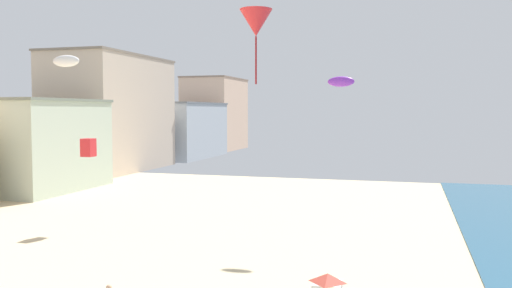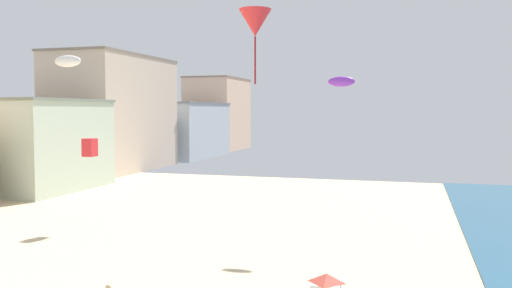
# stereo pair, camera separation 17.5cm
# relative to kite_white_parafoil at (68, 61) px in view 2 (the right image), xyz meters

# --- Properties ---
(boardwalk_hotel_mid) EXTENTS (16.05, 14.66, 10.20)m
(boardwalk_hotel_mid) POSITION_rel_kite_white_parafoil_xyz_m (-16.91, 14.14, -7.64)
(boardwalk_hotel_mid) COLOR #B7C6B2
(boardwalk_hotel_mid) RESTS_ON ground
(boardwalk_hotel_far) EXTENTS (10.94, 21.65, 17.02)m
(boardwalk_hotel_far) POSITION_rel_kite_white_parafoil_xyz_m (-16.91, 34.12, -4.23)
(boardwalk_hotel_far) COLOR #C6B29E
(boardwalk_hotel_far) RESTS_ON ground
(boardwalk_hotel_distant) EXTENTS (13.34, 21.02, 10.45)m
(boardwalk_hotel_distant) POSITION_rel_kite_white_parafoil_xyz_m (-16.91, 57.22, -7.52)
(boardwalk_hotel_distant) COLOR #ADB7C1
(boardwalk_hotel_distant) RESTS_ON ground
(boardwalk_hotel_furthest) EXTENTS (10.65, 17.27, 16.31)m
(boardwalk_hotel_furthest) POSITION_rel_kite_white_parafoil_xyz_m (-16.91, 78.03, -4.58)
(boardwalk_hotel_furthest) COLOR beige
(boardwalk_hotel_furthest) RESTS_ON ground
(kite_white_parafoil) EXTENTS (2.35, 0.65, 0.91)m
(kite_white_parafoil) POSITION_rel_kite_white_parafoil_xyz_m (0.00, 0.00, 0.00)
(kite_white_parafoil) COLOR white
(kite_purple_parafoil) EXTENTS (1.45, 0.40, 0.56)m
(kite_purple_parafoil) POSITION_rel_kite_white_parafoil_xyz_m (22.21, -6.88, -2.29)
(kite_purple_parafoil) COLOR purple
(kite_red_box) EXTENTS (0.86, 0.86, 1.35)m
(kite_red_box) POSITION_rel_kite_white_parafoil_xyz_m (2.75, -1.35, -6.62)
(kite_red_box) COLOR red
(kite_red_delta) EXTENTS (1.31, 1.31, 2.98)m
(kite_red_delta) POSITION_rel_kite_white_parafoil_xyz_m (19.85, -15.26, -0.37)
(kite_red_delta) COLOR red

